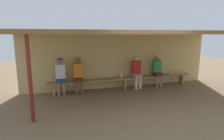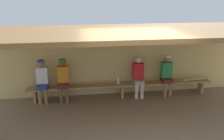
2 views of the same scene
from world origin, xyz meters
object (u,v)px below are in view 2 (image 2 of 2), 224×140
player_in_white (63,78)px  player_in_blue (138,75)px  player_shirtless_tan (42,79)px  baseball_bat (195,79)px  bench (122,86)px  water_bottle_green (118,81)px  player_leftmost (167,73)px

player_in_white → player_in_blue: bearing=-0.0°
player_shirtless_tan → baseball_bat: 5.02m
bench → player_in_white: size_ratio=4.46×
player_in_blue → baseball_bat: size_ratio=1.49×
player_in_white → water_bottle_green: size_ratio=6.17×
player_shirtless_tan → water_bottle_green: bearing=0.9°
player_in_white → baseball_bat: 4.38m
bench → player_shirtless_tan: player_shirtless_tan is taller
baseball_bat → player_shirtless_tan: bearing=174.2°
player_in_white → baseball_bat: (4.38, -0.00, -0.25)m
player_leftmost → water_bottle_green: player_leftmost is taller
player_in_white → baseball_bat: size_ratio=1.50×
bench → water_bottle_green: size_ratio=27.52×
player_shirtless_tan → player_in_blue: bearing=-0.0°
bench → baseball_bat: bearing=-0.0°
bench → baseball_bat: 2.53m
bench → player_in_white: 1.89m
water_bottle_green → player_in_blue: bearing=-3.1°
player_leftmost → player_shirtless_tan: same height
bench → player_leftmost: size_ratio=4.46×
player_in_blue → player_in_white: player_in_white is taller
player_in_blue → baseball_bat: bearing=-0.1°
player_in_blue → baseball_bat: 1.99m
player_leftmost → baseball_bat: player_leftmost is taller
player_in_white → player_shirtless_tan: (-0.64, 0.00, 0.00)m
baseball_bat → player_leftmost: bearing=174.0°
player_leftmost → player_in_blue: bearing=-180.0°
water_bottle_green → bench: bearing=-19.4°
bench → water_bottle_green: bearing=160.6°
bench → player_leftmost: (1.50, 0.00, 0.36)m
player_in_blue → water_bottle_green: bearing=176.9°
player_in_blue → player_shirtless_tan: player_shirtless_tan is taller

